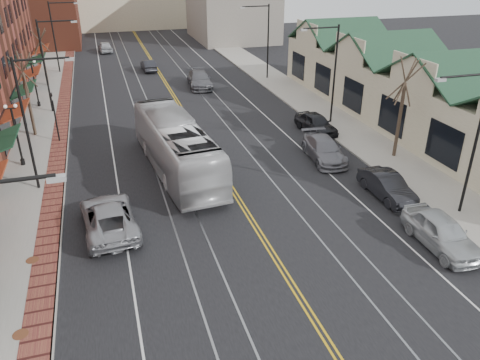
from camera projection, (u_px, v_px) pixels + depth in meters
ground at (320, 330)px, 18.35m from camera, size 160.00×160.00×0.00m
sidewalk_left at (36, 164)px, 32.35m from camera, size 4.00×120.00×0.15m
sidewalk_right at (347, 129)px, 38.59m from camera, size 4.00×120.00×0.15m
building_right at (414, 97)px, 39.17m from camera, size 8.00×36.00×4.60m
backdrop_mid at (127, 1)px, 89.27m from camera, size 22.00×14.00×9.00m
backdrop_right at (232, 4)px, 75.57m from camera, size 12.00×16.00×11.00m
streetlight_l_1 at (31, 111)px, 26.97m from camera, size 3.33×0.25×8.00m
streetlight_l_2 at (48, 57)px, 40.70m from camera, size 3.33×0.25×8.00m
streetlight_l_3 at (57, 30)px, 54.42m from camera, size 3.33×0.25×8.00m
streetlight_r_0 at (472, 130)px, 24.14m from camera, size 3.33×0.25×8.00m
streetlight_r_1 at (330, 65)px, 37.87m from camera, size 3.33×0.25×8.00m
streetlight_r_2 at (264, 34)px, 51.59m from camera, size 3.33×0.25×8.00m
lamppost_l_2 at (17, 137)px, 31.20m from camera, size 0.84×0.28×4.27m
lamppost_l_3 at (35, 84)px, 43.21m from camera, size 0.84×0.28×4.27m
tree_left_near at (27, 93)px, 35.84m from camera, size 1.78×1.37×6.48m
tree_left_far at (43, 56)px, 49.67m from camera, size 1.66×1.28×6.02m
tree_right_mid at (401, 107)px, 31.95m from camera, size 1.90×1.46×6.93m
manhole_mid at (21, 334)px, 17.94m from camera, size 0.60×0.60×0.02m
manhole_far at (32, 260)px, 22.22m from camera, size 0.60×0.60×0.02m
traffic_signal at (55, 113)px, 35.14m from camera, size 0.18×0.15×3.80m
transit_bus at (176, 146)px, 30.73m from camera, size 4.20×13.07×3.58m
parked_suv at (109, 217)px, 24.54m from camera, size 3.10×5.94×1.60m
parked_car_a at (442, 232)px, 23.19m from camera, size 2.09×4.90×1.65m
parked_car_b at (387, 186)px, 27.91m from camera, size 1.59×4.46×1.46m
parked_car_c at (324, 149)px, 32.97m from camera, size 2.66×5.41×1.51m
parked_car_d at (316, 123)px, 37.84m from camera, size 2.36×4.75×1.56m
distant_car_left at (149, 65)px, 57.13m from camera, size 1.63×4.20×1.36m
distant_car_right at (199, 79)px, 50.38m from camera, size 2.83×5.89×1.65m
distant_car_far at (105, 47)px, 67.57m from camera, size 2.09×4.59×1.53m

